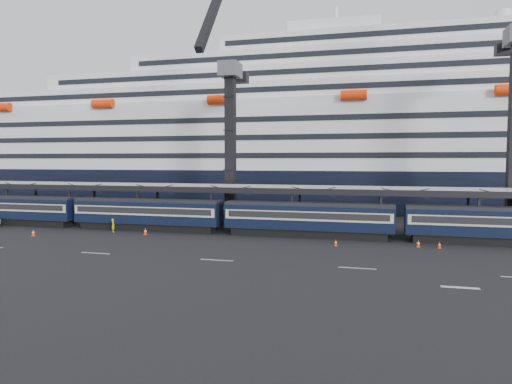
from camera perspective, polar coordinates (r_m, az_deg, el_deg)
ground at (r=42.09m, az=15.49°, el=-8.10°), size 260.00×260.00×0.00m
lane_markings at (r=38.07m, az=28.18°, el=-9.70°), size 111.00×4.27×0.02m
train at (r=51.71m, az=10.16°, el=-3.30°), size 133.05×3.00×4.05m
canopy at (r=55.28m, az=15.32°, el=0.26°), size 130.00×6.25×5.53m
cruise_ship at (r=87.23m, az=14.36°, el=6.26°), size 214.09×28.84×34.00m
crane_dark_near at (r=62.81m, az=-3.33°, el=6.92°), size 4.50×17.75×35.08m
worker at (r=57.90m, az=-17.43°, el=-4.03°), size 0.70×0.69×1.63m
traffic_cone_a at (r=58.52m, az=-26.08°, el=-4.58°), size 0.40×0.40×0.81m
traffic_cone_b at (r=55.09m, az=-13.66°, el=-4.79°), size 0.41×0.41×0.81m
traffic_cone_c at (r=47.38m, az=9.94°, el=-6.25°), size 0.34×0.34×0.68m
traffic_cone_d at (r=48.93m, az=21.95°, el=-6.16°), size 0.34×0.34×0.67m
traffic_cone_e at (r=48.81m, az=19.63°, el=-6.07°), size 0.38×0.38×0.76m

